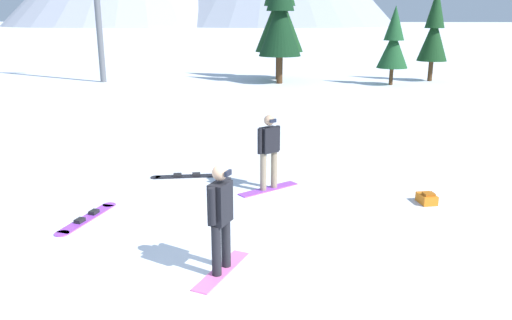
{
  "coord_description": "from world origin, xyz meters",
  "views": [
    {
      "loc": [
        1.49,
        -7.1,
        3.9
      ],
      "look_at": [
        0.22,
        3.0,
        1.0
      ],
      "focal_mm": 35.38,
      "sensor_mm": 36.0,
      "label": 1
    }
  ],
  "objects_px": {
    "pine_tree_broad": "(280,14)",
    "pine_tree_young": "(280,9)",
    "loose_snowboard_near_left": "(187,176)",
    "snowboarder_midground": "(269,151)",
    "loose_snowboard_near_right": "(87,218)",
    "pine_tree_slender": "(394,42)",
    "snowboarder_foreground": "(221,217)",
    "pine_tree_tall": "(434,31)",
    "backpack_orange": "(427,198)"
  },
  "relations": [
    {
      "from": "pine_tree_broad",
      "to": "pine_tree_young",
      "type": "bearing_deg",
      "value": 95.77
    },
    {
      "from": "loose_snowboard_near_left",
      "to": "pine_tree_young",
      "type": "xyz_separation_m",
      "value": [
        0.62,
        20.89,
        4.33
      ]
    },
    {
      "from": "snowboarder_midground",
      "to": "loose_snowboard_near_right",
      "type": "xyz_separation_m",
      "value": [
        -3.43,
        -2.23,
        -0.92
      ]
    },
    {
      "from": "snowboarder_midground",
      "to": "loose_snowboard_near_left",
      "type": "relative_size",
      "value": 0.97
    },
    {
      "from": "loose_snowboard_near_right",
      "to": "pine_tree_broad",
      "type": "height_order",
      "value": "pine_tree_broad"
    },
    {
      "from": "pine_tree_slender",
      "to": "pine_tree_young",
      "type": "distance_m",
      "value": 7.35
    },
    {
      "from": "snowboarder_foreground",
      "to": "pine_tree_slender",
      "type": "xyz_separation_m",
      "value": [
        5.63,
        23.65,
        1.54
      ]
    },
    {
      "from": "pine_tree_young",
      "to": "pine_tree_tall",
      "type": "bearing_deg",
      "value": 1.62
    },
    {
      "from": "snowboarder_foreground",
      "to": "snowboarder_midground",
      "type": "xyz_separation_m",
      "value": [
        0.34,
        4.03,
        -0.0
      ]
    },
    {
      "from": "pine_tree_young",
      "to": "pine_tree_broad",
      "type": "relative_size",
      "value": 1.08
    },
    {
      "from": "loose_snowboard_near_right",
      "to": "pine_tree_tall",
      "type": "bearing_deg",
      "value": 64.69
    },
    {
      "from": "snowboarder_foreground",
      "to": "loose_snowboard_near_right",
      "type": "relative_size",
      "value": 0.96
    },
    {
      "from": "snowboarder_foreground",
      "to": "backpack_orange",
      "type": "bearing_deg",
      "value": 42.87
    },
    {
      "from": "loose_snowboard_near_right",
      "to": "backpack_orange",
      "type": "bearing_deg",
      "value": 14.29
    },
    {
      "from": "backpack_orange",
      "to": "pine_tree_slender",
      "type": "relative_size",
      "value": 0.12
    },
    {
      "from": "snowboarder_midground",
      "to": "loose_snowboard_near_left",
      "type": "xyz_separation_m",
      "value": [
        -2.15,
        0.72,
        -0.91
      ]
    },
    {
      "from": "loose_snowboard_near_right",
      "to": "loose_snowboard_near_left",
      "type": "xyz_separation_m",
      "value": [
        1.28,
        2.95,
        0.0
      ]
    },
    {
      "from": "pine_tree_tall",
      "to": "pine_tree_slender",
      "type": "height_order",
      "value": "pine_tree_tall"
    },
    {
      "from": "loose_snowboard_near_left",
      "to": "pine_tree_slender",
      "type": "height_order",
      "value": "pine_tree_slender"
    },
    {
      "from": "pine_tree_slender",
      "to": "snowboarder_midground",
      "type": "bearing_deg",
      "value": -105.08
    },
    {
      "from": "pine_tree_broad",
      "to": "pine_tree_slender",
      "type": "bearing_deg",
      "value": 1.02
    },
    {
      "from": "loose_snowboard_near_left",
      "to": "pine_tree_young",
      "type": "relative_size",
      "value": 0.23
    },
    {
      "from": "backpack_orange",
      "to": "pine_tree_young",
      "type": "relative_size",
      "value": 0.07
    },
    {
      "from": "snowboarder_foreground",
      "to": "pine_tree_young",
      "type": "bearing_deg",
      "value": 92.67
    },
    {
      "from": "snowboarder_foreground",
      "to": "pine_tree_slender",
      "type": "height_order",
      "value": "pine_tree_slender"
    },
    {
      "from": "pine_tree_young",
      "to": "pine_tree_broad",
      "type": "bearing_deg",
      "value": -84.23
    },
    {
      "from": "backpack_orange",
      "to": "pine_tree_tall",
      "type": "distance_m",
      "value": 22.98
    },
    {
      "from": "snowboarder_foreground",
      "to": "loose_snowboard_near_left",
      "type": "bearing_deg",
      "value": 110.89
    },
    {
      "from": "snowboarder_foreground",
      "to": "backpack_orange",
      "type": "height_order",
      "value": "snowboarder_foreground"
    },
    {
      "from": "pine_tree_young",
      "to": "pine_tree_broad",
      "type": "xyz_separation_m",
      "value": [
        0.21,
        -2.1,
        -0.32
      ]
    },
    {
      "from": "loose_snowboard_near_right",
      "to": "pine_tree_young",
      "type": "distance_m",
      "value": 24.3
    },
    {
      "from": "loose_snowboard_near_right",
      "to": "pine_tree_broad",
      "type": "relative_size",
      "value": 0.25
    },
    {
      "from": "loose_snowboard_near_right",
      "to": "pine_tree_slender",
      "type": "xyz_separation_m",
      "value": [
        8.72,
        21.85,
        2.45
      ]
    },
    {
      "from": "loose_snowboard_near_left",
      "to": "pine_tree_tall",
      "type": "bearing_deg",
      "value": 64.44
    },
    {
      "from": "loose_snowboard_near_right",
      "to": "pine_tree_tall",
      "type": "xyz_separation_m",
      "value": [
        11.4,
        24.11,
        3.06
      ]
    },
    {
      "from": "snowboarder_foreground",
      "to": "pine_tree_broad",
      "type": "height_order",
      "value": "pine_tree_broad"
    },
    {
      "from": "snowboarder_midground",
      "to": "pine_tree_tall",
      "type": "bearing_deg",
      "value": 69.98
    },
    {
      "from": "loose_snowboard_near_right",
      "to": "snowboarder_midground",
      "type": "bearing_deg",
      "value": 33.01
    },
    {
      "from": "loose_snowboard_near_right",
      "to": "backpack_orange",
      "type": "distance_m",
      "value": 7.15
    },
    {
      "from": "snowboarder_midground",
      "to": "loose_snowboard_near_right",
      "type": "relative_size",
      "value": 0.96
    },
    {
      "from": "loose_snowboard_near_left",
      "to": "pine_tree_slender",
      "type": "distance_m",
      "value": 20.47
    },
    {
      "from": "backpack_orange",
      "to": "pine_tree_slender",
      "type": "height_order",
      "value": "pine_tree_slender"
    },
    {
      "from": "loose_snowboard_near_right",
      "to": "pine_tree_young",
      "type": "xyz_separation_m",
      "value": [
        1.9,
        23.84,
        4.33
      ]
    },
    {
      "from": "snowboarder_midground",
      "to": "pine_tree_slender",
      "type": "distance_m",
      "value": 20.38
    },
    {
      "from": "pine_tree_tall",
      "to": "backpack_orange",
      "type": "bearing_deg",
      "value": -101.33
    },
    {
      "from": "backpack_orange",
      "to": "pine_tree_broad",
      "type": "xyz_separation_m",
      "value": [
        -4.82,
        19.97,
        3.93
      ]
    },
    {
      "from": "loose_snowboard_near_right",
      "to": "backpack_orange",
      "type": "relative_size",
      "value": 3.38
    },
    {
      "from": "loose_snowboard_near_right",
      "to": "snowboarder_foreground",
      "type": "bearing_deg",
      "value": -30.18
    },
    {
      "from": "snowboarder_midground",
      "to": "loose_snowboard_near_right",
      "type": "height_order",
      "value": "snowboarder_midground"
    },
    {
      "from": "loose_snowboard_near_right",
      "to": "pine_tree_tall",
      "type": "height_order",
      "value": "pine_tree_tall"
    }
  ]
}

